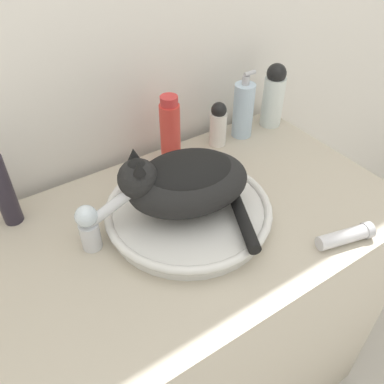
{
  "coord_description": "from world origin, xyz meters",
  "views": [
    {
      "loc": [
        -0.39,
        -0.28,
        1.53
      ],
      "look_at": [
        -0.01,
        0.29,
        0.94
      ],
      "focal_mm": 38.0,
      "sensor_mm": 36.0,
      "label": 1
    }
  ],
  "objects_px": {
    "cat": "(185,181)",
    "cream_tube": "(346,236)",
    "hairspray_can_black": "(3,190)",
    "soap_pump_bottle": "(243,110)",
    "lotion_bottle_white": "(273,95)",
    "faucet": "(94,222)",
    "shampoo_bottle_tall": "(170,131)",
    "deodorant_stick": "(218,124)"
  },
  "relations": [
    {
      "from": "cat",
      "to": "cream_tube",
      "type": "distance_m",
      "value": 0.38
    },
    {
      "from": "hairspray_can_black",
      "to": "cream_tube",
      "type": "xyz_separation_m",
      "value": [
        0.6,
        -0.48,
        -0.08
      ]
    },
    {
      "from": "hairspray_can_black",
      "to": "soap_pump_bottle",
      "type": "bearing_deg",
      "value": 0.0
    },
    {
      "from": "cream_tube",
      "to": "lotion_bottle_white",
      "type": "bearing_deg",
      "value": 66.63
    },
    {
      "from": "lotion_bottle_white",
      "to": "cream_tube",
      "type": "bearing_deg",
      "value": -113.37
    },
    {
      "from": "faucet",
      "to": "cream_tube",
      "type": "height_order",
      "value": "faucet"
    },
    {
      "from": "cat",
      "to": "hairspray_can_black",
      "type": "height_order",
      "value": "cat"
    },
    {
      "from": "hairspray_can_black",
      "to": "cream_tube",
      "type": "height_order",
      "value": "hairspray_can_black"
    },
    {
      "from": "lotion_bottle_white",
      "to": "shampoo_bottle_tall",
      "type": "bearing_deg",
      "value": 180.0
    },
    {
      "from": "soap_pump_bottle",
      "to": "hairspray_can_black",
      "type": "relative_size",
      "value": 1.01
    },
    {
      "from": "soap_pump_bottle",
      "to": "shampoo_bottle_tall",
      "type": "height_order",
      "value": "soap_pump_bottle"
    },
    {
      "from": "soap_pump_bottle",
      "to": "cream_tube",
      "type": "xyz_separation_m",
      "value": [
        -0.09,
        -0.48,
        -0.07
      ]
    },
    {
      "from": "deodorant_stick",
      "to": "cream_tube",
      "type": "height_order",
      "value": "deodorant_stick"
    },
    {
      "from": "cat",
      "to": "deodorant_stick",
      "type": "distance_m",
      "value": 0.35
    },
    {
      "from": "shampoo_bottle_tall",
      "to": "deodorant_stick",
      "type": "relative_size",
      "value": 1.48
    },
    {
      "from": "cat",
      "to": "cream_tube",
      "type": "height_order",
      "value": "cat"
    },
    {
      "from": "cat",
      "to": "lotion_bottle_white",
      "type": "distance_m",
      "value": 0.52
    },
    {
      "from": "faucet",
      "to": "lotion_bottle_white",
      "type": "height_order",
      "value": "lotion_bottle_white"
    },
    {
      "from": "deodorant_stick",
      "to": "soap_pump_bottle",
      "type": "bearing_deg",
      "value": 0.0
    },
    {
      "from": "soap_pump_bottle",
      "to": "shampoo_bottle_tall",
      "type": "relative_size",
      "value": 1.02
    },
    {
      "from": "soap_pump_bottle",
      "to": "hairspray_can_black",
      "type": "distance_m",
      "value": 0.69
    },
    {
      "from": "hairspray_can_black",
      "to": "cream_tube",
      "type": "bearing_deg",
      "value": -38.76
    },
    {
      "from": "cat",
      "to": "soap_pump_bottle",
      "type": "relative_size",
      "value": 1.64
    },
    {
      "from": "cat",
      "to": "soap_pump_bottle",
      "type": "xyz_separation_m",
      "value": [
        0.35,
        0.22,
        -0.03
      ]
    },
    {
      "from": "faucet",
      "to": "shampoo_bottle_tall",
      "type": "distance_m",
      "value": 0.36
    },
    {
      "from": "lotion_bottle_white",
      "to": "cream_tube",
      "type": "relative_size",
      "value": 1.43
    },
    {
      "from": "cat",
      "to": "lotion_bottle_white",
      "type": "bearing_deg",
      "value": -139.34
    },
    {
      "from": "cat",
      "to": "deodorant_stick",
      "type": "xyz_separation_m",
      "value": [
        0.26,
        0.22,
        -0.05
      ]
    },
    {
      "from": "soap_pump_bottle",
      "to": "lotion_bottle_white",
      "type": "height_order",
      "value": "soap_pump_bottle"
    },
    {
      "from": "hairspray_can_black",
      "to": "cat",
      "type": "bearing_deg",
      "value": -33.35
    },
    {
      "from": "cat",
      "to": "soap_pump_bottle",
      "type": "height_order",
      "value": "cat"
    },
    {
      "from": "soap_pump_bottle",
      "to": "faucet",
      "type": "bearing_deg",
      "value": -161.63
    },
    {
      "from": "cat",
      "to": "deodorant_stick",
      "type": "relative_size",
      "value": 2.47
    },
    {
      "from": "faucet",
      "to": "cream_tube",
      "type": "xyz_separation_m",
      "value": [
        0.47,
        -0.3,
        -0.05
      ]
    },
    {
      "from": "soap_pump_bottle",
      "to": "lotion_bottle_white",
      "type": "relative_size",
      "value": 1.01
    },
    {
      "from": "shampoo_bottle_tall",
      "to": "hairspray_can_black",
      "type": "bearing_deg",
      "value": -180.0
    },
    {
      "from": "cream_tube",
      "to": "deodorant_stick",
      "type": "bearing_deg",
      "value": 90.1
    },
    {
      "from": "faucet",
      "to": "shampoo_bottle_tall",
      "type": "xyz_separation_m",
      "value": [
        0.3,
        0.18,
        0.03
      ]
    },
    {
      "from": "cat",
      "to": "hairspray_can_black",
      "type": "distance_m",
      "value": 0.41
    },
    {
      "from": "faucet",
      "to": "cream_tube",
      "type": "relative_size",
      "value": 1.01
    },
    {
      "from": "soap_pump_bottle",
      "to": "deodorant_stick",
      "type": "distance_m",
      "value": 0.09
    },
    {
      "from": "cat",
      "to": "shampoo_bottle_tall",
      "type": "relative_size",
      "value": 1.67
    }
  ]
}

